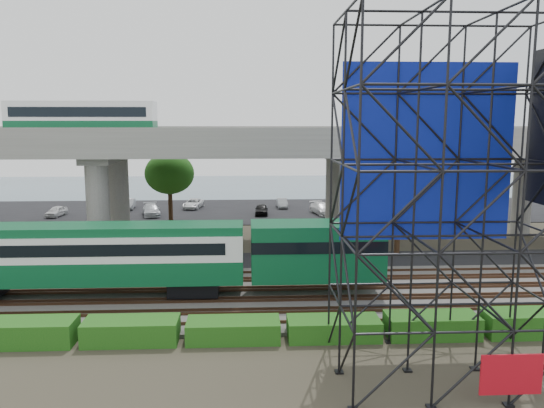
{
  "coord_description": "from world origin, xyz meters",
  "views": [
    {
      "loc": [
        1.7,
        -29.33,
        10.74
      ],
      "look_at": [
        3.42,
        6.0,
        5.22
      ],
      "focal_mm": 35.0,
      "sensor_mm": 36.0,
      "label": 1
    }
  ],
  "objects": [
    {
      "name": "trees",
      "position": [
        -4.67,
        16.17,
        5.57
      ],
      "size": [
        40.94,
        16.94,
        7.69
      ],
      "color": "#382314",
      "rests_on": "ground"
    },
    {
      "name": "ballast_bed",
      "position": [
        0.0,
        2.0,
        0.1
      ],
      "size": [
        90.0,
        12.0,
        0.2
      ],
      "primitive_type": "cube",
      "color": "slate",
      "rests_on": "ground"
    },
    {
      "name": "overpass",
      "position": [
        -0.87,
        16.0,
        8.21
      ],
      "size": [
        80.0,
        12.0,
        12.4
      ],
      "color": "#9E9B93",
      "rests_on": "ground"
    },
    {
      "name": "commuter_train",
      "position": [
        -5.92,
        2.0,
        2.88
      ],
      "size": [
        29.3,
        3.06,
        4.3
      ],
      "color": "black",
      "rests_on": "rail_tracks"
    },
    {
      "name": "ground",
      "position": [
        0.0,
        0.0,
        0.0
      ],
      "size": [
        140.0,
        140.0,
        0.0
      ],
      "primitive_type": "plane",
      "color": "#474233",
      "rests_on": "ground"
    },
    {
      "name": "rail_tracks",
      "position": [
        0.0,
        2.0,
        0.28
      ],
      "size": [
        90.0,
        9.52,
        0.16
      ],
      "color": "#472D1E",
      "rests_on": "ballast_bed"
    },
    {
      "name": "scaffold_tower",
      "position": [
        10.15,
        -7.98,
        7.47
      ],
      "size": [
        9.36,
        6.36,
        15.0
      ],
      "color": "black",
      "rests_on": "ground"
    },
    {
      "name": "hedge_strip",
      "position": [
        1.01,
        -4.3,
        0.56
      ],
      "size": [
        34.6,
        1.8,
        1.2
      ],
      "color": "#164E12",
      "rests_on": "ground"
    },
    {
      "name": "parked_cars",
      "position": [
        0.09,
        33.36,
        0.69
      ],
      "size": [
        38.91,
        9.66,
        1.31
      ],
      "color": "silver",
      "rests_on": "parking_lot"
    },
    {
      "name": "service_road",
      "position": [
        0.0,
        10.5,
        0.04
      ],
      "size": [
        90.0,
        5.0,
        0.08
      ],
      "primitive_type": "cube",
      "color": "black",
      "rests_on": "ground"
    },
    {
      "name": "parking_lot",
      "position": [
        0.0,
        34.0,
        0.04
      ],
      "size": [
        90.0,
        18.0,
        0.08
      ],
      "primitive_type": "cube",
      "color": "black",
      "rests_on": "ground"
    },
    {
      "name": "suv",
      "position": [
        -10.68,
        11.49,
        0.74
      ],
      "size": [
        5.2,
        3.94,
        1.31
      ],
      "primitive_type": "imported",
      "rotation": [
        0.0,
        0.0,
        1.14
      ],
      "color": "black",
      "rests_on": "service_road"
    },
    {
      "name": "harbor_water",
      "position": [
        0.0,
        56.0,
        0.01
      ],
      "size": [
        140.0,
        40.0,
        0.03
      ],
      "primitive_type": "cube",
      "color": "#3F5B68",
      "rests_on": "ground"
    }
  ]
}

